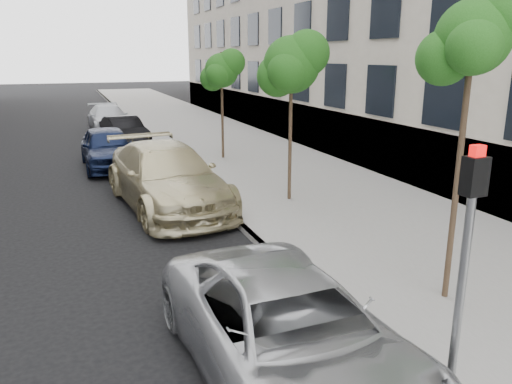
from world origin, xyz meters
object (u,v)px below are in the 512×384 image
sedan_black (124,131)px  suv (167,177)px  tree_mid (292,64)px  signal_pole (466,251)px  sedan_rear (109,118)px  sedan_blue (108,148)px  tree_near (474,39)px  minivan (289,333)px  tree_far (222,70)px

sedan_black → suv: bearing=-100.2°
tree_mid → suv: size_ratio=0.77×
signal_pole → sedan_rear: (-1.69, 25.61, -1.38)m
signal_pole → sedan_blue: signal_pole is taller
tree_near → tree_mid: (0.00, 6.50, -0.48)m
signal_pole → tree_near: bearing=47.6°
tree_mid → signal_pole: bearing=-102.4°
signal_pole → suv: 9.84m
minivan → suv: size_ratio=0.85×
minivan → sedan_rear: bearing=88.7°
signal_pole → minivan: bearing=139.2°
tree_far → suv: (-3.39, -5.60, -2.72)m
tree_far → sedan_black: tree_far is taller
tree_mid → sedan_black: bearing=105.8°
sedan_blue → sedan_rear: (0.89, 10.05, -0.06)m
tree_mid → suv: bearing=165.1°
minivan → sedan_blue: 14.37m
sedan_black → sedan_rear: (-0.29, 5.13, 0.05)m
tree_near → minivan: size_ratio=0.98×
sedan_rear → tree_mid: bearing=-80.8°
tree_near → signal_pole: bearing=-130.6°
tree_mid → suv: tree_mid is taller
sedan_blue → sedan_black: size_ratio=1.12×
tree_near → signal_pole: size_ratio=1.61×
sedan_black → sedan_rear: bearing=83.3°
tree_near → suv: 8.87m
tree_near → signal_pole: 3.75m
tree_mid → sedan_black: (-3.33, 11.74, -3.25)m
tree_mid → signal_pole: 9.14m
suv → sedan_blue: size_ratio=1.33×
tree_mid → sedan_black: size_ratio=1.15×
tree_near → signal_pole: (-1.93, -2.25, -2.31)m
tree_near → sedan_black: size_ratio=1.23×
tree_far → sedan_rear: 11.35m
tree_mid → signal_pole: (-1.93, -8.75, -1.83)m
sedan_blue → tree_near: bearing=-72.4°
signal_pole → minivan: 2.40m
tree_near → tree_mid: tree_near is taller
suv → sedan_blue: 6.02m
sedan_black → tree_mid: bearing=-84.0°
suv → sedan_black: (0.06, 10.84, -0.21)m
sedan_rear → tree_near: bearing=-84.1°
sedan_rear → suv: bearing=-92.1°
tree_far → sedan_rear: size_ratio=0.86×
signal_pole → sedan_black: signal_pole is taller
tree_far → sedan_rear: bearing=109.2°
signal_pole → suv: size_ratio=0.52×
tree_near → sedan_black: tree_near is taller
tree_mid → sedan_rear: 17.54m
sedan_blue → sedan_black: sedan_blue is taller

